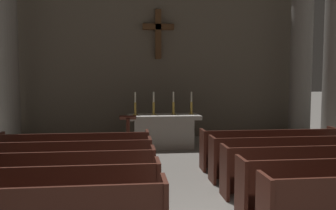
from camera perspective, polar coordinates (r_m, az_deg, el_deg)
name	(u,v)px	position (r m, az deg, el deg)	size (l,w,h in m)	color
pew_left_row_2	(48,195)	(5.69, -18.34, -13.28)	(3.26, 0.50, 0.95)	#4C2319
pew_left_row_3	(60,177)	(6.59, -16.60, -10.74)	(3.26, 0.50, 0.95)	#4C2319
pew_left_row_4	(69,163)	(7.50, -15.31, -8.80)	(3.26, 0.50, 0.95)	#4C2319
pew_left_row_5	(75,153)	(8.42, -14.30, -7.29)	(3.26, 0.50, 0.95)	#4C2319
pew_right_row_3	(310,169)	(7.29, 21.30, -9.35)	(3.26, 0.50, 0.95)	#4C2319
pew_right_row_4	(287,157)	(8.12, 18.14, -7.82)	(3.26, 0.50, 0.95)	#4C2319
pew_right_row_5	(269,148)	(8.98, 15.60, -6.56)	(3.26, 0.50, 0.95)	#4C2319
column_left_fourth	(6,57)	(12.44, -23.99, 6.93)	(1.08, 1.08, 5.71)	gray
column_right_fourth	(301,58)	(13.25, 20.12, 6.90)	(1.08, 1.08, 5.71)	gray
altar	(164,130)	(11.03, -0.70, -3.98)	(2.20, 0.90, 1.01)	#A8A399
candlestick_outer_left	(135,108)	(10.89, -5.15, -0.42)	(0.16, 0.16, 0.69)	#B79338
candlestick_inner_left	(154,107)	(10.92, -2.27, -0.39)	(0.16, 0.16, 0.69)	#B79338
candlestick_inner_right	(173,107)	(10.98, 0.86, -0.36)	(0.16, 0.16, 0.69)	#B79338
candlestick_outer_right	(191,107)	(11.06, 3.68, -0.33)	(0.16, 0.16, 0.69)	#B79338
apse_with_cross	(158,44)	(13.01, -1.64, 9.48)	(10.76, 0.45, 6.55)	#706656
lectern	(128,137)	(9.79, -6.28, -5.05)	(0.44, 0.36, 1.15)	#4C2319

